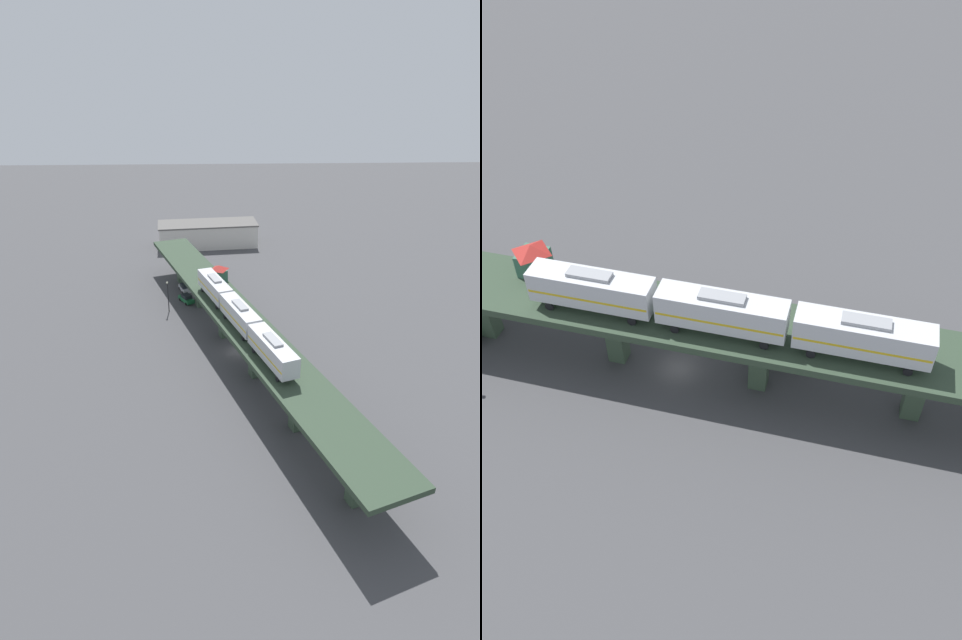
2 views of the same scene
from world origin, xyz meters
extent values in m
plane|color=#424244|center=(0.00, 0.00, 0.00)|extent=(400.00, 400.00, 0.00)
cube|color=#2C3D2C|center=(0.00, 0.00, 7.39)|extent=(39.12, 89.39, 0.80)
cube|color=#384C38|center=(13.07, -36.22, 3.50)|extent=(2.30, 2.30, 6.99)
cube|color=#384C38|center=(7.98, -22.11, 3.50)|extent=(2.30, 2.30, 6.99)
cube|color=#384C38|center=(2.88, -8.00, 3.50)|extent=(2.30, 2.30, 6.99)
cube|color=#384C38|center=(-2.21, 6.11, 3.50)|extent=(2.30, 2.30, 6.99)
cube|color=#384C38|center=(-7.30, 20.22, 3.50)|extent=(2.30, 2.30, 6.99)
cube|color=#384C38|center=(-12.39, 34.33, 3.50)|extent=(2.30, 2.30, 6.99)
cube|color=silver|center=(4.68, -17.10, 10.33)|extent=(6.71, 12.24, 3.10)
cube|color=gold|center=(4.68, -17.10, 10.03)|extent=(6.66, 12.03, 0.24)
cube|color=gray|center=(4.68, -17.10, 12.06)|extent=(2.74, 4.43, 0.36)
cylinder|color=black|center=(4.99, -21.45, 8.21)|extent=(0.49, 0.86, 0.84)
cylinder|color=black|center=(7.23, -20.64, 8.21)|extent=(0.49, 0.86, 0.84)
cylinder|color=black|center=(2.14, -13.55, 8.21)|extent=(0.49, 0.86, 0.84)
cylinder|color=black|center=(4.37, -12.74, 8.21)|extent=(0.49, 0.86, 0.84)
cube|color=silver|center=(0.40, -5.25, 10.33)|extent=(6.71, 12.24, 3.10)
cube|color=gold|center=(0.40, -5.25, 10.03)|extent=(6.66, 12.03, 0.24)
cube|color=gray|center=(0.40, -5.25, 12.06)|extent=(2.74, 4.43, 0.36)
cylinder|color=black|center=(0.71, -9.60, 8.21)|extent=(0.49, 0.86, 0.84)
cylinder|color=black|center=(2.95, -8.79, 8.21)|extent=(0.49, 0.86, 0.84)
cylinder|color=black|center=(-2.14, -1.70, 8.21)|extent=(0.49, 0.86, 0.84)
cylinder|color=black|center=(0.10, -0.89, 8.21)|extent=(0.49, 0.86, 0.84)
cube|color=silver|center=(-3.87, 6.61, 10.33)|extent=(6.71, 12.24, 3.10)
cube|color=gold|center=(-3.87, 6.61, 10.03)|extent=(6.66, 12.03, 0.24)
cube|color=gray|center=(-3.87, 6.61, 12.06)|extent=(2.74, 4.43, 0.36)
cylinder|color=black|center=(-3.57, 2.25, 8.21)|extent=(0.49, 0.86, 0.84)
cylinder|color=black|center=(-1.33, 3.06, 8.21)|extent=(0.49, 0.86, 0.84)
cylinder|color=black|center=(-6.42, 10.15, 8.21)|extent=(0.49, 0.86, 0.84)
cylinder|color=black|center=(-4.18, 10.96, 8.21)|extent=(0.49, 0.86, 0.84)
cube|color=#33604C|center=(-3.07, 15.58, 9.04)|extent=(3.58, 3.58, 2.50)
pyramid|color=maroon|center=(-3.07, 15.58, 10.74)|extent=(4.12, 4.12, 0.90)
cube|color=#B7BABF|center=(-11.27, 28.40, 0.73)|extent=(3.22, 4.75, 0.80)
cube|color=#1E2328|center=(-11.21, 28.26, 1.51)|extent=(2.30, 2.63, 0.76)
cylinder|color=black|center=(-11.57, 26.76, 0.33)|extent=(0.46, 0.70, 0.66)
cylinder|color=black|center=(-9.97, 27.36, 0.33)|extent=(0.46, 0.70, 0.66)
cylinder|color=black|center=(-12.57, 29.44, 0.33)|extent=(0.46, 0.70, 0.66)
cylinder|color=black|center=(-10.96, 30.04, 0.33)|extent=(0.46, 0.70, 0.66)
cube|color=#1E6638|center=(-10.53, 22.28, 0.73)|extent=(3.86, 4.68, 0.80)
cube|color=#1E2328|center=(-10.45, 22.16, 1.51)|extent=(2.56, 2.74, 0.76)
cylinder|color=black|center=(-10.49, 20.62, 0.33)|extent=(0.55, 0.69, 0.66)
cylinder|color=black|center=(-9.05, 21.53, 0.33)|extent=(0.55, 0.69, 0.66)
cylinder|color=black|center=(-12.01, 23.04, 0.33)|extent=(0.55, 0.69, 0.66)
cylinder|color=black|center=(-10.57, 23.95, 0.33)|extent=(0.55, 0.69, 0.66)
cube|color=#333338|center=(9.11, -9.74, 1.65)|extent=(2.78, 2.67, 2.30)
cube|color=silver|center=(7.80, -6.39, 1.85)|extent=(4.05, 5.68, 2.70)
cylinder|color=black|center=(8.19, -10.10, 0.50)|extent=(0.69, 1.06, 1.00)
cylinder|color=black|center=(10.04, -9.37, 0.50)|extent=(0.69, 1.06, 1.00)
cylinder|color=black|center=(6.26, -5.32, 0.50)|extent=(0.69, 1.06, 1.00)
cylinder|color=black|center=(8.19, -4.56, 0.50)|extent=(0.69, 1.06, 1.00)
cylinder|color=black|center=(-14.00, 17.60, 3.25)|extent=(0.20, 0.20, 6.50)
sphere|color=beige|center=(-14.00, 17.60, 6.72)|extent=(0.44, 0.44, 0.44)
cube|color=beige|center=(-6.35, 62.11, 3.20)|extent=(28.88, 12.81, 6.40)
cube|color=#595654|center=(-6.35, 62.11, 6.60)|extent=(29.45, 13.07, 0.40)
camera|label=1|loc=(-2.52, -79.54, 47.18)|focal=28.00mm
camera|label=2|loc=(-33.89, -28.76, 47.81)|focal=35.00mm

